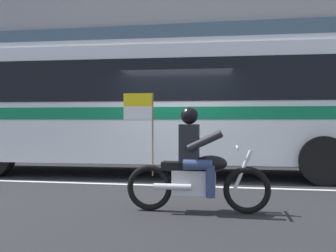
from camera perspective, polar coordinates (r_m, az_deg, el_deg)
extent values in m
plane|color=black|center=(8.91, 1.21, -8.02)|extent=(60.00, 60.00, 0.00)
cube|color=gray|center=(13.92, 4.45, -4.55)|extent=(28.00, 3.80, 0.15)
cube|color=silver|center=(8.32, 0.57, -8.61)|extent=(26.60, 0.14, 0.01)
cube|color=#384C60|center=(16.04, 5.13, 12.22)|extent=(25.76, 0.10, 1.40)
cube|color=silver|center=(10.07, -0.33, 2.86)|extent=(13.16, 2.99, 2.70)
cube|color=black|center=(10.11, -0.33, 5.98)|extent=(12.12, 3.00, 0.96)
cube|color=#0F7247|center=(10.07, -0.33, 1.73)|extent=(12.90, 3.02, 0.28)
cube|color=#BABCC3|center=(10.22, -0.33, 10.79)|extent=(12.90, 2.86, 0.16)
cylinder|color=black|center=(8.94, 21.60, -4.68)|extent=(1.04, 0.30, 1.04)
torus|color=black|center=(5.94, 11.34, -9.08)|extent=(0.69, 0.11, 0.69)
torus|color=black|center=(6.04, -2.70, -8.89)|extent=(0.69, 0.11, 0.69)
cube|color=silver|center=(5.93, 3.77, -8.09)|extent=(0.65, 0.30, 0.36)
ellipsoid|color=black|center=(5.88, 6.21, -5.42)|extent=(0.49, 0.29, 0.24)
cube|color=black|center=(5.92, 1.84, -5.76)|extent=(0.57, 0.27, 0.12)
cylinder|color=silver|center=(5.89, 10.76, -6.20)|extent=(0.28, 0.06, 0.58)
cylinder|color=silver|center=(5.86, 9.99, -3.09)|extent=(0.06, 0.64, 0.04)
cylinder|color=silver|center=(5.82, 0.66, -8.76)|extent=(0.55, 0.10, 0.09)
cube|color=black|center=(5.88, 3.10, -2.48)|extent=(0.29, 0.37, 0.56)
sphere|color=black|center=(5.87, 3.10, 1.52)|extent=(0.26, 0.26, 0.26)
cylinder|color=navy|center=(6.07, 4.58, -5.22)|extent=(0.42, 0.16, 0.15)
cylinder|color=navy|center=(6.09, 6.28, -7.48)|extent=(0.13, 0.13, 0.46)
cylinder|color=navy|center=(5.71, 4.33, -5.60)|extent=(0.42, 0.16, 0.15)
cylinder|color=navy|center=(5.73, 6.14, -8.00)|extent=(0.13, 0.13, 0.46)
cylinder|color=black|center=(6.06, 5.54, -2.01)|extent=(0.52, 0.12, 0.32)
cylinder|color=black|center=(5.66, 5.33, -2.20)|extent=(0.52, 0.12, 0.32)
cylinder|color=olive|center=(5.95, -2.23, -1.24)|extent=(0.02, 0.02, 1.25)
cube|color=yellow|center=(6.00, -4.39, 3.79)|extent=(0.44, 0.03, 0.20)
cube|color=white|center=(6.00, -4.39, 1.88)|extent=(0.44, 0.03, 0.20)
cylinder|color=red|center=(12.45, 5.98, -3.49)|extent=(0.22, 0.22, 0.58)
sphere|color=red|center=(12.43, 5.98, -1.84)|extent=(0.20, 0.20, 0.20)
cylinder|color=red|center=(12.31, 5.94, -3.40)|extent=(0.09, 0.10, 0.09)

